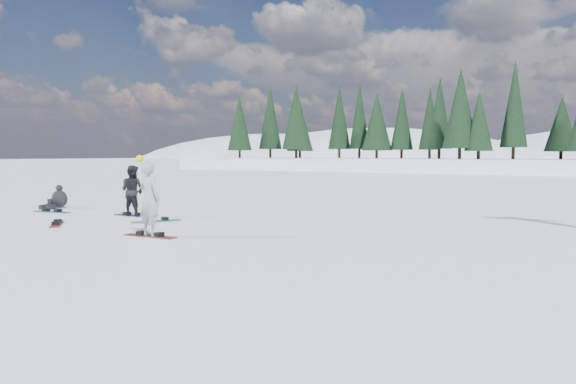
# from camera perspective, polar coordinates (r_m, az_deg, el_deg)

# --- Properties ---
(ground) EXTENTS (420.00, 420.00, 0.00)m
(ground) POSITION_cam_1_polar(r_m,az_deg,el_deg) (16.12, -12.82, -3.58)
(ground) COLOR white
(ground) RESTS_ON ground
(alpine_backdrop) EXTENTS (412.50, 227.00, 53.20)m
(alpine_backdrop) POSITION_cam_1_polar(r_m,az_deg,el_deg) (202.32, 25.98, -1.06)
(alpine_backdrop) COLOR white
(alpine_backdrop) RESTS_ON ground
(snowboarder_woman) EXTENTS (0.74, 0.53, 2.04)m
(snowboarder_woman) POSITION_cam_1_polar(r_m,az_deg,el_deg) (14.34, -13.90, -0.67)
(snowboarder_woman) COLOR #AAAAB0
(snowboarder_woman) RESTS_ON ground
(snowboarder_man) EXTENTS (0.93, 0.79, 1.70)m
(snowboarder_man) POSITION_cam_1_polar(r_m,az_deg,el_deg) (19.29, -15.54, 0.12)
(snowboarder_man) COLOR black
(snowboarder_man) RESTS_ON ground
(seated_rider) EXTENTS (0.80, 1.16, 0.89)m
(seated_rider) POSITION_cam_1_polar(r_m,az_deg,el_deg) (23.11, -22.31, -0.68)
(seated_rider) COLOR black
(seated_rider) RESTS_ON ground
(gear_bag) EXTENTS (0.52, 0.42, 0.30)m
(gear_bag) POSITION_cam_1_polar(r_m,az_deg,el_deg) (23.84, -22.76, -1.03)
(gear_bag) COLOR black
(gear_bag) RESTS_ON ground
(snowboard_woman) EXTENTS (1.52, 0.42, 0.03)m
(snowboard_woman) POSITION_cam_1_polar(r_m,az_deg,el_deg) (14.44, -13.83, -4.39)
(snowboard_woman) COLOR maroon
(snowboard_woman) RESTS_ON ground
(snowboard_man) EXTENTS (1.51, 0.32, 0.03)m
(snowboard_man) POSITION_cam_1_polar(r_m,az_deg,el_deg) (19.36, -15.49, -2.34)
(snowboard_man) COLOR navy
(snowboard_man) RESTS_ON ground
(snowboard_loose_b) EXTENTS (1.32, 1.19, 0.03)m
(snowboard_loose_b) POSITION_cam_1_polar(r_m,az_deg,el_deg) (17.74, -22.42, -3.05)
(snowboard_loose_b) COLOR maroon
(snowboard_loose_b) RESTS_ON ground
(snowboard_loose_c) EXTENTS (1.53, 0.54, 0.03)m
(snowboard_loose_c) POSITION_cam_1_polar(r_m,az_deg,el_deg) (21.57, -22.85, -1.88)
(snowboard_loose_c) COLOR #1A6693
(snowboard_loose_c) RESTS_ON ground
(snowboard_loose_a) EXTENTS (0.96, 1.45, 0.03)m
(snowboard_loose_a) POSITION_cam_1_polar(r_m,az_deg,el_deg) (17.59, -13.26, -2.91)
(snowboard_loose_a) COLOR teal
(snowboard_loose_a) RESTS_ON ground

